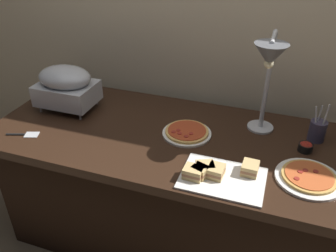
# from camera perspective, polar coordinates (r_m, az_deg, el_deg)

# --- Properties ---
(ground_plane) EXTENTS (8.00, 8.00, 0.00)m
(ground_plane) POSITION_cam_1_polar(r_m,az_deg,el_deg) (2.36, -0.22, -17.02)
(ground_plane) COLOR brown
(back_wall) EXTENTS (4.40, 0.04, 2.40)m
(back_wall) POSITION_cam_1_polar(r_m,az_deg,el_deg) (2.12, 4.36, 15.84)
(back_wall) COLOR #C6B593
(back_wall) RESTS_ON ground_plane
(buffet_table) EXTENTS (1.90, 0.84, 0.76)m
(buffet_table) POSITION_cam_1_polar(r_m,az_deg,el_deg) (2.09, -0.24, -9.96)
(buffet_table) COLOR black
(buffet_table) RESTS_ON ground_plane
(chafing_dish) EXTENTS (0.33, 0.24, 0.26)m
(chafing_dish) POSITION_cam_1_polar(r_m,az_deg,el_deg) (2.13, -16.33, 6.40)
(chafing_dish) COLOR #B7BABF
(chafing_dish) RESTS_ON buffet_table
(heat_lamp) EXTENTS (0.15, 0.34, 0.54)m
(heat_lamp) POSITION_cam_1_polar(r_m,az_deg,el_deg) (1.65, 16.17, 9.58)
(heat_lamp) COLOR #B7BABF
(heat_lamp) RESTS_ON buffet_table
(pizza_plate_front) EXTENTS (0.26, 0.26, 0.03)m
(pizza_plate_front) POSITION_cam_1_polar(r_m,az_deg,el_deg) (1.85, 3.10, -1.04)
(pizza_plate_front) COLOR white
(pizza_plate_front) RESTS_ON buffet_table
(pizza_plate_center) EXTENTS (0.29, 0.29, 0.03)m
(pizza_plate_center) POSITION_cam_1_polar(r_m,az_deg,el_deg) (1.67, 22.00, -7.80)
(pizza_plate_center) COLOR white
(pizza_plate_center) RESTS_ON buffet_table
(sandwich_platter) EXTENTS (0.37, 0.26, 0.06)m
(sandwich_platter) POSITION_cam_1_polar(r_m,az_deg,el_deg) (1.57, 8.12, -7.71)
(sandwich_platter) COLOR white
(sandwich_platter) RESTS_ON buffet_table
(sauce_cup_near) EXTENTS (0.07, 0.07, 0.04)m
(sauce_cup_near) POSITION_cam_1_polar(r_m,az_deg,el_deg) (1.85, 21.55, -3.25)
(sauce_cup_near) COLOR black
(sauce_cup_near) RESTS_ON buffet_table
(utensil_holder) EXTENTS (0.08, 0.08, 0.22)m
(utensil_holder) POSITION_cam_1_polar(r_m,az_deg,el_deg) (1.94, 23.22, -0.67)
(utensil_holder) COLOR #383347
(utensil_holder) RESTS_ON buffet_table
(serving_spatula) EXTENTS (0.17, 0.09, 0.01)m
(serving_spatula) POSITION_cam_1_polar(r_m,az_deg,el_deg) (2.00, -22.47, -1.31)
(serving_spatula) COLOR #B7BABF
(serving_spatula) RESTS_ON buffet_table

